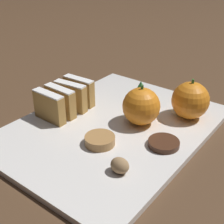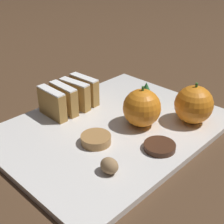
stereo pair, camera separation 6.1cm
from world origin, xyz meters
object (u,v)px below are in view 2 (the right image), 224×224
Objects in this scene: orange_near at (142,108)px; walnut at (109,166)px; chocolate_cookie at (161,146)px; orange_far at (194,105)px.

walnut is at bearing -68.88° from orange_near.
walnut is 0.11m from chocolate_cookie.
orange_near is 1.46× the size of chocolate_cookie.
orange_near reaches higher than walnut.
orange_near is 0.98× the size of orange_far.
orange_near is 2.64× the size of walnut.
orange_far is at bearing 95.12° from chocolate_cookie.
chocolate_cookie is at bearing -26.71° from orange_near.
orange_far is 1.50× the size of chocolate_cookie.
walnut is at bearing -92.13° from orange_far.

